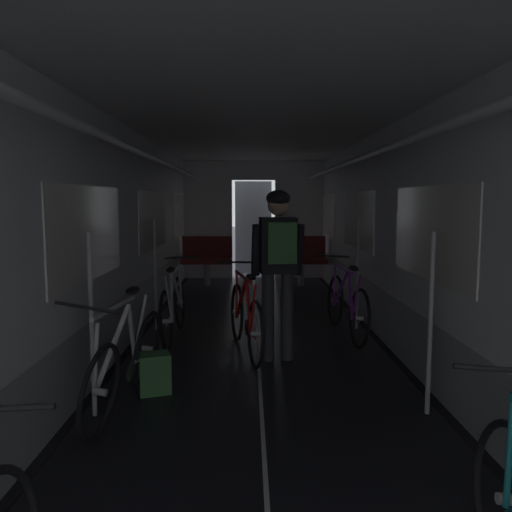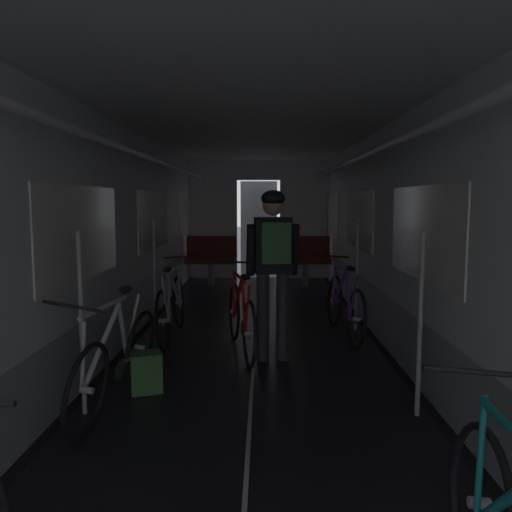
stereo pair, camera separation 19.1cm
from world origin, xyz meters
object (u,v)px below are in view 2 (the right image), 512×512
bicycle_white (116,360)px  bicycle_silver (171,307)px  bench_seat_far_right (305,256)px  backpack_on_floor (146,372)px  bench_seat_far_left (211,256)px  person_cyclist_aisle (273,256)px  bicycle_red_in_aisle (241,318)px  bicycle_purple (344,305)px

bicycle_white → bicycle_silver: size_ratio=1.00×
bench_seat_far_right → bicycle_white: bicycle_white is taller
bicycle_white → backpack_on_floor: size_ratio=4.98×
bench_seat_far_left → person_cyclist_aisle: bearing=-76.7°
bench_seat_far_right → bicycle_red_in_aisle: bench_seat_far_right is taller
bench_seat_far_right → bicycle_purple: 3.74m
bench_seat_far_left → bicycle_white: 5.85m
bicycle_purple → bicycle_silver: (-2.05, -0.11, 0.00)m
bench_seat_far_left → backpack_on_floor: 5.53m
bicycle_white → person_cyclist_aisle: person_cyclist_aisle is taller
bench_seat_far_left → person_cyclist_aisle: 4.80m
bench_seat_far_left → bicycle_silver: bearing=-91.2°
bench_seat_far_right → bicycle_red_in_aisle: (-1.03, -4.38, -0.18)m
bench_seat_far_left → bicycle_purple: 4.22m
bench_seat_far_left → bicycle_white: (-0.15, -5.84, -0.19)m
bench_seat_far_right → bicycle_white: size_ratio=0.58×
person_cyclist_aisle → bicycle_red_in_aisle: (-0.33, 0.26, -0.69)m
bench_seat_far_left → bicycle_red_in_aisle: bearing=-80.1°
bicycle_red_in_aisle → backpack_on_floor: bicycle_red_in_aisle is taller
bicycle_white → person_cyclist_aisle: size_ratio=0.98×
bench_seat_far_right → person_cyclist_aisle: 4.73m
bicycle_purple → person_cyclist_aisle: person_cyclist_aisle is taller
bench_seat_far_right → bicycle_silver: 4.27m
person_cyclist_aisle → backpack_on_floor: size_ratio=5.09×
bench_seat_far_right → bicycle_white: 6.16m
bench_seat_far_left → backpack_on_floor: (0.00, -5.52, -0.40)m
bicycle_white → bench_seat_far_right: bearing=71.5°
bicycle_silver → person_cyclist_aisle: person_cyclist_aisle is taller
bicycle_white → bicycle_red_in_aisle: (0.92, 1.46, 0.00)m
person_cyclist_aisle → bench_seat_far_left: bearing=103.3°
bench_seat_far_left → bicycle_red_in_aisle: 4.45m
bicycle_purple → bicycle_silver: 2.05m
bench_seat_far_right → backpack_on_floor: bearing=-108.0°
bicycle_silver → bicycle_red_in_aisle: (0.85, -0.55, 0.00)m
bicycle_red_in_aisle → backpack_on_floor: size_ratio=4.90×
bicycle_purple → bench_seat_far_left: bearing=117.8°
person_cyclist_aisle → bicycle_white: bearing=-136.4°
bench_seat_far_right → bicycle_white: bearing=-108.5°
bicycle_white → backpack_on_floor: bearing=64.1°
bicycle_white → bicycle_purple: bicycle_white is taller
bicycle_purple → bicycle_silver: size_ratio=1.00×
bicycle_purple → person_cyclist_aisle: bearing=-133.5°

